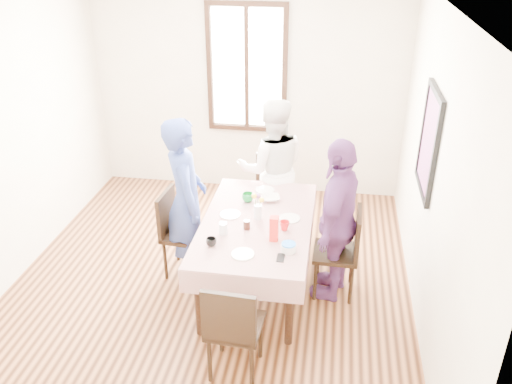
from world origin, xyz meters
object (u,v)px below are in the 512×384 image
chair_left (185,234)px  person_left (185,200)px  chair_right (336,252)px  chair_far (271,196)px  chair_near (235,325)px  person_right (336,220)px  dining_table (257,255)px  person_far (272,168)px

chair_left → person_left: 0.40m
chair_right → person_left: size_ratio=0.53×
chair_left → chair_right: same height
chair_far → chair_right: bearing=125.6°
chair_near → person_left: 1.52m
person_right → person_left: bearing=-78.7°
chair_near → chair_left: bearing=124.0°
chair_far → chair_left: bearing=51.7°
chair_right → chair_near: 1.39m
chair_right → person_left: (-1.50, 0.10, 0.40)m
dining_table → chair_left: bearing=168.7°
chair_left → person_left: bearing=94.5°
chair_near → person_right: 1.43m
dining_table → chair_far: (0.00, 1.11, 0.08)m
dining_table → chair_far: size_ratio=1.78×
chair_far → person_right: person_right is taller
person_right → chair_far: bearing=-129.9°
dining_table → person_left: person_left is taller
chair_right → person_left: 1.56m
chair_right → person_far: bearing=37.5°
person_left → person_right: size_ratio=1.05×
person_right → chair_near: bearing=-17.2°
chair_near → person_left: person_left is taller
person_right → person_far: bearing=-129.4°
chair_far → person_far: person_far is taller
dining_table → chair_right: bearing=3.8°
chair_left → chair_right: bearing=90.7°
person_left → person_right: person_left is taller
person_far → person_left: bearing=39.6°
chair_left → person_left: size_ratio=0.53×
chair_far → person_far: (0.00, -0.02, 0.36)m
person_left → person_far: bearing=-59.1°
dining_table → chair_right: (0.76, 0.05, 0.08)m
chair_far → person_far: bearing=90.0°
person_far → person_right: (0.74, -1.04, -0.00)m
dining_table → chair_near: chair_near is taller
person_far → person_right: size_ratio=1.01×
person_left → person_far: size_ratio=1.04×
person_right → dining_table: bearing=-70.8°
chair_left → chair_near: 1.48m
chair_left → person_far: (0.76, 0.94, 0.36)m
chair_left → chair_right: (1.52, -0.10, 0.00)m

